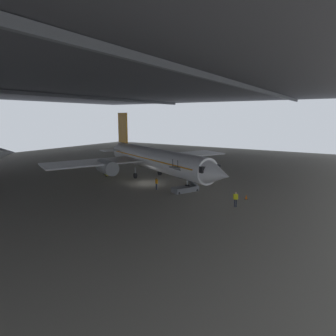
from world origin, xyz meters
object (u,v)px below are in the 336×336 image
(airplane_main, at_px, (153,159))
(traffic_cone_orange, at_px, (246,197))
(boarding_stairs, at_px, (185,186))
(crew_worker_by_stairs, at_px, (157,183))
(baggage_tug, at_px, (108,173))
(crew_worker_near_nose, at_px, (236,198))

(airplane_main, relative_size, traffic_cone_orange, 53.60)
(boarding_stairs, bearing_deg, crew_worker_by_stairs, 106.76)
(airplane_main, height_order, baggage_tug, airplane_main)
(crew_worker_by_stairs, distance_m, baggage_tug, 13.05)
(airplane_main, bearing_deg, baggage_tug, 104.42)
(traffic_cone_orange, xyz_separation_m, baggage_tug, (1.52, 24.59, 0.23))
(airplane_main, bearing_deg, crew_worker_by_stairs, -141.15)
(boarding_stairs, bearing_deg, airplane_main, 62.08)
(traffic_cone_orange, bearing_deg, crew_worker_by_stairs, 99.48)
(baggage_tug, bearing_deg, traffic_cone_orange, -93.53)
(crew_worker_near_nose, height_order, traffic_cone_orange, crew_worker_near_nose)
(crew_worker_by_stairs, height_order, traffic_cone_orange, crew_worker_by_stairs)
(airplane_main, height_order, crew_worker_near_nose, airplane_main)
(airplane_main, bearing_deg, boarding_stairs, -117.92)
(crew_worker_near_nose, bearing_deg, boarding_stairs, 70.32)
(crew_worker_near_nose, relative_size, traffic_cone_orange, 2.92)
(crew_worker_near_nose, bearing_deg, baggage_tug, 77.88)
(crew_worker_by_stairs, relative_size, traffic_cone_orange, 2.86)
(baggage_tug, bearing_deg, airplane_main, -75.58)
(airplane_main, relative_size, baggage_tug, 12.93)
(boarding_stairs, relative_size, crew_worker_near_nose, 2.57)
(airplane_main, xyz_separation_m, traffic_cone_orange, (-3.59, -16.54, -3.03))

